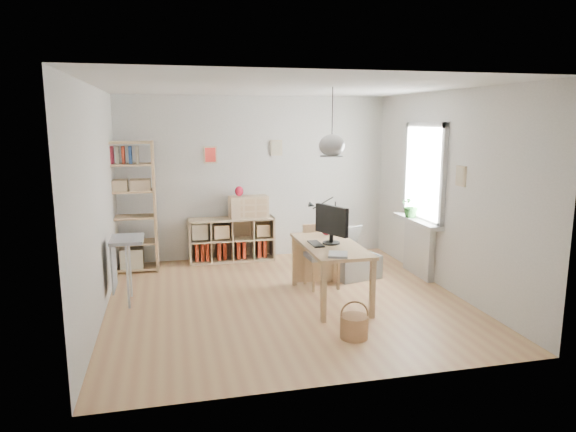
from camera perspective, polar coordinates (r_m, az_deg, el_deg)
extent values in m
plane|color=tan|center=(6.79, -0.25, -9.24)|extent=(4.50, 4.50, 0.00)
plane|color=white|center=(8.65, -3.60, 4.25)|extent=(4.50, 0.00, 4.50)
plane|color=white|center=(4.33, 6.41, -2.20)|extent=(4.50, 0.00, 4.50)
plane|color=white|center=(6.35, -20.45, 1.29)|extent=(0.00, 4.50, 4.50)
plane|color=white|center=(7.29, 17.26, 2.60)|extent=(0.00, 4.50, 4.50)
plane|color=white|center=(6.40, -0.27, 14.14)|extent=(4.50, 4.50, 0.00)
cylinder|color=black|center=(6.39, 4.94, 11.06)|extent=(0.01, 0.01, 0.68)
ellipsoid|color=silver|center=(6.40, 4.89, 7.83)|extent=(0.32, 0.32, 0.27)
cube|color=white|center=(7.78, 15.02, 4.68)|extent=(0.03, 1.00, 1.30)
cube|color=silver|center=(7.30, 16.84, 4.22)|extent=(0.06, 0.08, 1.46)
cube|color=silver|center=(8.25, 13.10, 5.08)|extent=(0.06, 0.08, 1.46)
cube|color=silver|center=(7.74, 15.10, 9.76)|extent=(0.06, 1.16, 0.08)
cube|color=silver|center=(7.87, 14.62, -0.32)|extent=(0.06, 1.16, 0.08)
cube|color=silver|center=(7.96, 14.34, -3.58)|extent=(0.10, 0.80, 0.80)
cube|color=silver|center=(7.84, 14.16, -0.56)|extent=(0.22, 1.20, 0.06)
cube|color=tan|center=(6.58, 4.72, -3.28)|extent=(0.70, 1.50, 0.04)
cube|color=tan|center=(5.96, 3.97, -8.52)|extent=(0.06, 0.06, 0.71)
cube|color=tan|center=(7.25, 0.71, -5.00)|extent=(0.06, 0.06, 0.71)
cube|color=tan|center=(6.16, 9.37, -8.01)|extent=(0.06, 0.06, 0.71)
cube|color=tan|center=(7.41, 5.23, -4.70)|extent=(0.06, 0.06, 0.71)
cube|color=#D4B38C|center=(8.63, -6.22, -4.84)|extent=(1.40, 0.38, 0.03)
cube|color=#D4B38C|center=(8.48, -6.31, -0.34)|extent=(1.40, 0.38, 0.03)
cube|color=#D4B38C|center=(8.50, -10.86, -2.82)|extent=(0.03, 0.38, 0.72)
cube|color=#D4B38C|center=(8.65, -1.75, -2.39)|extent=(0.03, 0.38, 0.72)
cube|color=#D4B38C|center=(8.72, -6.41, -2.34)|extent=(1.40, 0.02, 0.72)
cube|color=maroon|center=(8.56, -10.12, -3.86)|extent=(0.06, 0.26, 0.30)
cube|color=maroon|center=(8.57, -9.52, -3.84)|extent=(0.05, 0.26, 0.30)
cube|color=maroon|center=(8.57, -8.98, -3.81)|extent=(0.05, 0.26, 0.30)
cube|color=maroon|center=(8.59, -7.72, -3.75)|extent=(0.05, 0.26, 0.30)
cube|color=maroon|center=(8.60, -7.12, -3.72)|extent=(0.05, 0.26, 0.30)
cube|color=maroon|center=(8.62, -5.60, -3.65)|extent=(0.06, 0.26, 0.30)
cube|color=maroon|center=(8.63, -5.00, -3.62)|extent=(0.06, 0.26, 0.30)
cube|color=maroon|center=(8.67, -3.30, -3.53)|extent=(0.06, 0.26, 0.30)
cube|color=maroon|center=(8.69, -2.71, -3.50)|extent=(0.05, 0.26, 0.30)
cube|color=tan|center=(8.19, -19.88, 0.80)|extent=(0.04, 0.38, 2.00)
cube|color=tan|center=(8.14, -14.56, 1.03)|extent=(0.04, 0.38, 2.00)
cube|color=tan|center=(8.36, -16.87, -5.51)|extent=(0.76, 0.38, 0.03)
cube|color=tan|center=(8.26, -17.02, -2.85)|extent=(0.76, 0.38, 0.03)
cube|color=tan|center=(8.18, -17.17, -0.12)|extent=(0.76, 0.38, 0.03)
cube|color=tan|center=(8.12, -17.33, 2.66)|extent=(0.76, 0.38, 0.03)
cube|color=tan|center=(8.08, -17.48, 5.47)|extent=(0.76, 0.38, 0.03)
cube|color=tan|center=(8.06, -17.62, 7.80)|extent=(0.76, 0.38, 0.03)
cube|color=navy|center=(8.09, -19.53, 6.39)|extent=(0.04, 0.18, 0.26)
cube|color=maroon|center=(8.08, -18.96, 6.42)|extent=(0.04, 0.18, 0.26)
cube|color=#BFB392|center=(8.08, -18.40, 6.45)|extent=(0.04, 0.18, 0.26)
cube|color=maroon|center=(8.07, -17.83, 6.48)|extent=(0.04, 0.18, 0.26)
cube|color=navy|center=(8.06, -17.11, 6.51)|extent=(0.04, 0.18, 0.26)
cube|color=#BFB392|center=(8.06, -16.40, 6.55)|extent=(0.04, 0.18, 0.26)
cube|color=#999A9C|center=(6.76, -17.46, -2.49)|extent=(0.40, 0.55, 0.04)
cylinder|color=silver|center=(6.66, -17.39, -6.44)|extent=(0.03, 0.03, 0.82)
cylinder|color=silver|center=(7.08, -17.14, -5.41)|extent=(0.03, 0.03, 0.82)
cube|color=#999A9C|center=(6.86, -18.81, -5.24)|extent=(0.02, 0.50, 0.62)
cube|color=#999A9C|center=(7.16, 3.75, -4.40)|extent=(0.45, 0.45, 0.06)
cube|color=tan|center=(7.01, 2.84, -6.80)|extent=(0.04, 0.04, 0.42)
cube|color=tan|center=(7.33, 1.90, -5.99)|extent=(0.04, 0.04, 0.42)
cube|color=tan|center=(7.13, 5.61, -6.52)|extent=(0.04, 0.04, 0.42)
cube|color=tan|center=(7.45, 4.56, -5.74)|extent=(0.04, 0.04, 0.42)
cube|color=tan|center=(7.28, 3.25, -2.34)|extent=(0.43, 0.06, 0.38)
cylinder|color=#986C45|center=(5.67, 7.36, -12.12)|extent=(0.30, 0.30, 0.25)
torus|color=#986C45|center=(5.62, 7.40, -10.79)|extent=(0.30, 0.09, 0.30)
cube|color=#B2B2AE|center=(7.76, 7.46, -6.68)|extent=(0.75, 0.60, 0.02)
cube|color=#B2B2AE|center=(7.54, 5.46, -5.87)|extent=(0.13, 0.45, 0.34)
cube|color=#B2B2AE|center=(7.89, 9.42, -5.22)|extent=(0.13, 0.45, 0.34)
cube|color=#B2B2AE|center=(7.54, 8.42, -5.94)|extent=(0.65, 0.18, 0.34)
cube|color=#B2B2AE|center=(7.89, 6.60, -5.16)|extent=(0.65, 0.18, 0.34)
cube|color=#B2B2AE|center=(7.97, 5.88, -2.61)|extent=(0.70, 0.37, 0.43)
sphere|color=yellow|center=(7.55, 6.79, -5.25)|extent=(0.15, 0.15, 0.15)
sphere|color=blue|center=(7.80, 7.96, -4.76)|extent=(0.15, 0.15, 0.15)
sphere|color=#C25C18|center=(7.66, 7.46, -5.03)|extent=(0.15, 0.15, 0.15)
sphere|color=#387B2C|center=(7.72, 9.01, -4.95)|extent=(0.15, 0.15, 0.15)
cylinder|color=black|center=(6.59, 4.82, -3.00)|extent=(0.23, 0.23, 0.02)
cylinder|color=black|center=(6.57, 4.83, -2.48)|extent=(0.05, 0.05, 0.10)
cube|color=black|center=(6.52, 4.86, -0.46)|extent=(0.28, 0.53, 0.37)
cube|color=black|center=(6.53, 3.11, -3.10)|extent=(0.13, 0.35, 0.02)
cylinder|color=black|center=(7.19, 5.23, -1.75)|extent=(0.06, 0.06, 0.04)
cylinder|color=black|center=(7.15, 5.26, -0.09)|extent=(0.02, 0.02, 0.43)
cone|color=black|center=(6.92, 2.69, 1.20)|extent=(0.11, 0.07, 0.10)
sphere|color=#46090D|center=(7.05, 4.29, -1.60)|extent=(0.14, 0.14, 0.14)
cube|color=silver|center=(6.02, 5.59, -4.29)|extent=(0.30, 0.33, 0.03)
cube|color=#D4B38C|center=(8.48, -4.41, 1.03)|extent=(0.64, 0.32, 0.36)
ellipsoid|color=maroon|center=(8.42, -5.45, 2.75)|extent=(0.14, 0.14, 0.17)
imported|color=#225C23|center=(7.94, 13.57, 1.15)|extent=(0.33, 0.28, 0.36)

